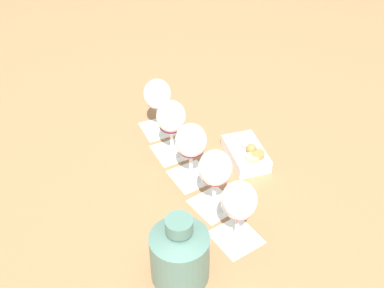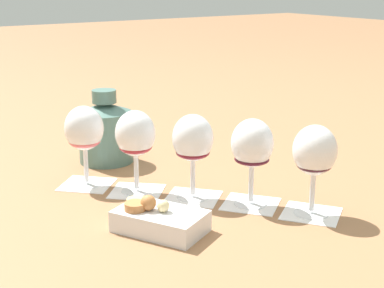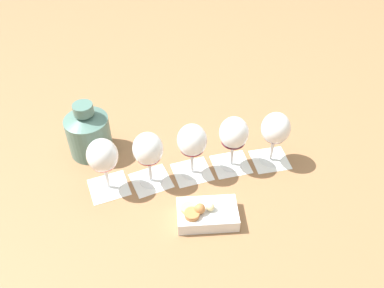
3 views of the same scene
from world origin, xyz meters
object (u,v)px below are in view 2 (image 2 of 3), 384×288
(wine_glass_4, at_px, (315,155))
(wine_glass_1, at_px, (135,137))
(ceramic_vase, at_px, (106,131))
(wine_glass_3, at_px, (252,147))
(wine_glass_0, at_px, (84,132))
(snack_dish, at_px, (159,219))
(wine_glass_2, at_px, (192,142))

(wine_glass_4, bearing_deg, wine_glass_1, 126.45)
(wine_glass_4, xyz_separation_m, ceramic_vase, (-0.16, 0.48, -0.04))
(wine_glass_4, bearing_deg, wine_glass_3, 122.15)
(wine_glass_0, bearing_deg, wine_glass_1, -54.91)
(wine_glass_1, height_order, snack_dish, wine_glass_1)
(wine_glass_2, bearing_deg, wine_glass_3, -51.85)
(ceramic_vase, xyz_separation_m, snack_dish, (-0.10, -0.39, -0.05))
(wine_glass_3, xyz_separation_m, ceramic_vase, (-0.10, 0.38, -0.04))
(ceramic_vase, bearing_deg, snack_dish, -104.16)
(wine_glass_1, height_order, ceramic_vase, ceramic_vase)
(wine_glass_0, xyz_separation_m, ceramic_vase, (0.10, 0.12, -0.04))
(snack_dish, bearing_deg, ceramic_vase, 75.84)
(wine_glass_3, bearing_deg, ceramic_vase, 104.80)
(wine_glass_0, xyz_separation_m, wine_glass_3, (0.20, -0.26, 0.00))
(wine_glass_2, bearing_deg, wine_glass_4, -54.85)
(wine_glass_0, relative_size, wine_glass_1, 1.00)
(wine_glass_3, relative_size, snack_dish, 0.95)
(wine_glass_3, bearing_deg, snack_dish, -178.71)
(snack_dish, bearing_deg, wine_glass_0, 90.92)
(wine_glass_1, xyz_separation_m, ceramic_vase, (0.04, 0.21, -0.04))
(snack_dish, bearing_deg, wine_glass_3, 1.29)
(wine_glass_0, distance_m, ceramic_vase, 0.16)
(wine_glass_4, xyz_separation_m, snack_dish, (-0.26, 0.09, -0.09))
(wine_glass_2, relative_size, snack_dish, 0.95)
(wine_glass_3, bearing_deg, wine_glass_2, 128.15)
(wine_glass_4, distance_m, snack_dish, 0.29)
(wine_glass_3, xyz_separation_m, wine_glass_4, (0.06, -0.09, -0.00))
(wine_glass_2, xyz_separation_m, snack_dish, (-0.13, -0.09, -0.09))
(wine_glass_0, bearing_deg, ceramic_vase, 49.02)
(wine_glass_4, relative_size, ceramic_vase, 0.97)
(wine_glass_2, distance_m, snack_dish, 0.18)
(wine_glass_0, bearing_deg, wine_glass_4, -53.89)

